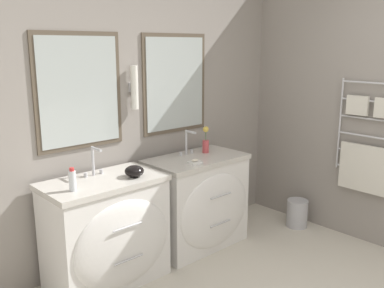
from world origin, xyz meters
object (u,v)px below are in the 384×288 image
(flower_vase, at_px, (206,142))
(waste_bin, at_px, (297,213))
(vanity_right, at_px, (199,202))
(vanity_left, at_px, (108,232))
(toiletry_bottle, at_px, (72,180))
(amenity_bowl, at_px, (134,171))

(flower_vase, xyz_separation_m, waste_bin, (0.88, -0.49, -0.82))
(vanity_right, relative_size, waste_bin, 3.23)
(vanity_left, height_order, waste_bin, vanity_left)
(vanity_left, height_order, flower_vase, flower_vase)
(toiletry_bottle, height_order, amenity_bowl, toiletry_bottle)
(vanity_right, xyz_separation_m, amenity_bowl, (-0.77, -0.07, 0.47))
(vanity_left, bearing_deg, flower_vase, 5.04)
(toiletry_bottle, xyz_separation_m, waste_bin, (2.35, -0.33, -0.79))
(flower_vase, bearing_deg, toiletry_bottle, -173.88)
(vanity_right, bearing_deg, flower_vase, 29.12)
(amenity_bowl, bearing_deg, flower_vase, 10.51)
(amenity_bowl, xyz_separation_m, flower_vase, (0.95, 0.18, 0.06))
(vanity_left, bearing_deg, amenity_bowl, -18.62)
(toiletry_bottle, bearing_deg, amenity_bowl, -2.19)
(vanity_right, distance_m, toiletry_bottle, 1.38)
(vanity_left, xyz_separation_m, flower_vase, (1.17, 0.10, 0.53))
(waste_bin, bearing_deg, vanity_left, 169.40)
(vanity_left, bearing_deg, toiletry_bottle, -169.66)
(amenity_bowl, bearing_deg, toiletry_bottle, 177.81)
(vanity_left, relative_size, flower_vase, 3.65)
(toiletry_bottle, bearing_deg, vanity_left, 10.34)
(amenity_bowl, bearing_deg, waste_bin, -9.61)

